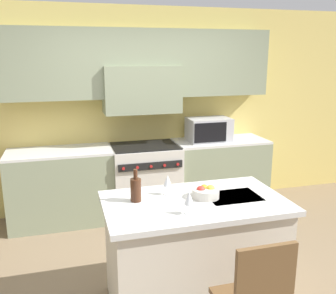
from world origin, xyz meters
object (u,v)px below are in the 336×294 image
range_stove (145,180)px  wine_glass_near (189,199)px  wine_bottle (136,189)px  fruit_bowl (206,192)px  microwave (209,130)px  wine_glass_far (168,181)px

range_stove → wine_glass_near: wine_glass_near is taller
wine_bottle → wine_glass_near: (0.33, -0.35, 0.02)m
range_stove → wine_bottle: bearing=-104.4°
wine_bottle → wine_glass_near: size_ratio=1.54×
wine_glass_near → fruit_bowl: bearing=48.9°
wine_bottle → microwave: bearing=53.5°
microwave → fruit_bowl: bearing=-112.4°
range_stove → microwave: 1.09m
wine_glass_near → fruit_bowl: wine_glass_near is taller
wine_bottle → wine_glass_near: wine_bottle is taller
range_stove → wine_bottle: wine_bottle is taller
microwave → fruit_bowl: 2.07m
wine_glass_near → range_stove: bearing=86.5°
wine_glass_near → wine_glass_far: bearing=96.1°
microwave → wine_glass_far: 2.06m
wine_glass_near → wine_bottle: bearing=133.3°
wine_bottle → wine_glass_far: bearing=14.1°
wine_glass_far → fruit_bowl: size_ratio=0.78×
microwave → wine_bottle: size_ratio=2.12×
fruit_bowl → microwave: bearing=67.6°
range_stove → wine_glass_far: (-0.18, -1.74, 0.58)m
microwave → wine_glass_near: microwave is taller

